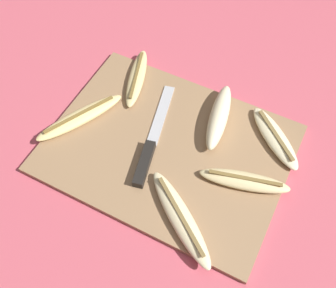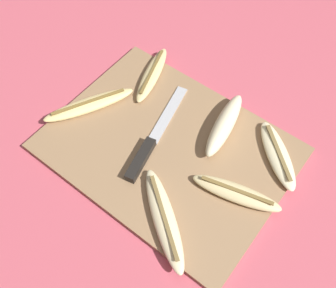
# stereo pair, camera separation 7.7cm
# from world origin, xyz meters

# --- Properties ---
(ground_plane) EXTENTS (4.00, 4.00, 0.00)m
(ground_plane) POSITION_xyz_m (0.00, 0.00, 0.00)
(ground_plane) COLOR #C65160
(cutting_board) EXTENTS (0.46, 0.35, 0.01)m
(cutting_board) POSITION_xyz_m (0.00, 0.00, 0.01)
(cutting_board) COLOR #997551
(cutting_board) RESTS_ON ground_plane
(knife) EXTENTS (0.08, 0.25, 0.02)m
(knife) POSITION_xyz_m (-0.03, -0.03, 0.02)
(knife) COLOR black
(knife) RESTS_ON cutting_board
(banana_spotted_left) EXTENTS (0.09, 0.17, 0.02)m
(banana_spotted_left) POSITION_xyz_m (-0.14, 0.12, 0.02)
(banana_spotted_left) COLOR #DBC684
(banana_spotted_left) RESTS_ON cutting_board
(banana_pale_long) EXTENTS (0.15, 0.14, 0.02)m
(banana_pale_long) POSITION_xyz_m (0.18, 0.11, 0.02)
(banana_pale_long) COLOR beige
(banana_pale_long) RESTS_ON cutting_board
(banana_ripe_center) EXTENTS (0.17, 0.08, 0.02)m
(banana_ripe_center) POSITION_xyz_m (0.16, -0.01, 0.02)
(banana_ripe_center) COLOR beige
(banana_ripe_center) RESTS_ON cutting_board
(banana_golden_short) EXTENTS (0.13, 0.19, 0.02)m
(banana_golden_short) POSITION_xyz_m (-0.19, -0.02, 0.02)
(banana_golden_short) COLOR #EDD689
(banana_golden_short) RESTS_ON cutting_board
(banana_cream_curved) EXTENTS (0.19, 0.15, 0.02)m
(banana_cream_curved) POSITION_xyz_m (0.09, -0.13, 0.02)
(banana_cream_curved) COLOR beige
(banana_cream_curved) RESTS_ON cutting_board
(banana_bright_far) EXTENTS (0.07, 0.17, 0.04)m
(banana_bright_far) POSITION_xyz_m (0.06, 0.10, 0.03)
(banana_bright_far) COLOR beige
(banana_bright_far) RESTS_ON cutting_board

